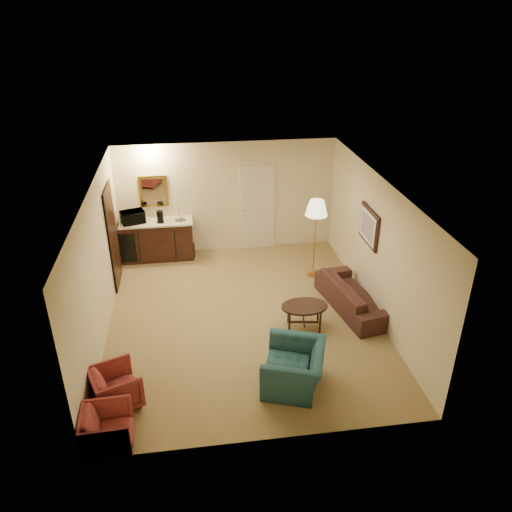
{
  "coord_description": "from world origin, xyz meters",
  "views": [
    {
      "loc": [
        -0.89,
        -7.86,
        5.36
      ],
      "look_at": [
        0.31,
        0.5,
        1.03
      ],
      "focal_mm": 35.0,
      "sensor_mm": 36.0,
      "label": 1
    }
  ],
  "objects_px": {
    "teal_armchair": "(294,362)",
    "microwave": "(132,216)",
    "waste_bin": "(189,251)",
    "coffee_maker": "(160,217)",
    "wetbar_cabinet": "(158,240)",
    "rose_chair_far": "(107,428)",
    "rose_chair_near": "(116,386)",
    "sofa": "(354,291)",
    "coffee_table": "(304,317)",
    "floor_lamp": "(315,239)"
  },
  "relations": [
    {
      "from": "rose_chair_near",
      "to": "rose_chair_far",
      "type": "distance_m",
      "value": 0.8
    },
    {
      "from": "sofa",
      "to": "rose_chair_near",
      "type": "xyz_separation_m",
      "value": [
        -4.27,
        -2.01,
        -0.04
      ]
    },
    {
      "from": "waste_bin",
      "to": "sofa",
      "type": "bearing_deg",
      "value": -40.43
    },
    {
      "from": "teal_armchair",
      "to": "microwave",
      "type": "bearing_deg",
      "value": -131.09
    },
    {
      "from": "floor_lamp",
      "to": "teal_armchair",
      "type": "bearing_deg",
      "value": -108.92
    },
    {
      "from": "sofa",
      "to": "rose_chair_far",
      "type": "relative_size",
      "value": 2.95
    },
    {
      "from": "teal_armchair",
      "to": "rose_chair_far",
      "type": "xyz_separation_m",
      "value": [
        -2.69,
        -0.83,
        -0.12
      ]
    },
    {
      "from": "wetbar_cabinet",
      "to": "rose_chair_far",
      "type": "xyz_separation_m",
      "value": [
        -0.5,
        -5.52,
        -0.13
      ]
    },
    {
      "from": "wetbar_cabinet",
      "to": "floor_lamp",
      "type": "distance_m",
      "value": 3.62
    },
    {
      "from": "coffee_table",
      "to": "floor_lamp",
      "type": "xyz_separation_m",
      "value": [
        0.65,
        1.91,
        0.63
      ]
    },
    {
      "from": "wetbar_cabinet",
      "to": "waste_bin",
      "type": "distance_m",
      "value": 0.76
    },
    {
      "from": "floor_lamp",
      "to": "coffee_maker",
      "type": "relative_size",
      "value": 6.43
    },
    {
      "from": "wetbar_cabinet",
      "to": "coffee_maker",
      "type": "xyz_separation_m",
      "value": [
        0.11,
        -0.07,
        0.6
      ]
    },
    {
      "from": "floor_lamp",
      "to": "wetbar_cabinet",
      "type": "bearing_deg",
      "value": 158.49
    },
    {
      "from": "wetbar_cabinet",
      "to": "rose_chair_near",
      "type": "xyz_separation_m",
      "value": [
        -0.47,
        -4.72,
        -0.12
      ]
    },
    {
      "from": "rose_chair_near",
      "to": "coffee_table",
      "type": "height_order",
      "value": "rose_chair_near"
    },
    {
      "from": "coffee_table",
      "to": "waste_bin",
      "type": "height_order",
      "value": "coffee_table"
    },
    {
      "from": "waste_bin",
      "to": "coffee_maker",
      "type": "height_order",
      "value": "coffee_maker"
    },
    {
      "from": "wetbar_cabinet",
      "to": "microwave",
      "type": "distance_m",
      "value": 0.81
    },
    {
      "from": "teal_armchair",
      "to": "microwave",
      "type": "xyz_separation_m",
      "value": [
        -2.69,
        4.68,
        0.64
      ]
    },
    {
      "from": "teal_armchair",
      "to": "rose_chair_far",
      "type": "height_order",
      "value": "teal_armchair"
    },
    {
      "from": "teal_armchair",
      "to": "coffee_maker",
      "type": "height_order",
      "value": "coffee_maker"
    },
    {
      "from": "rose_chair_near",
      "to": "coffee_table",
      "type": "bearing_deg",
      "value": -86.18
    },
    {
      "from": "microwave",
      "to": "rose_chair_near",
      "type": "bearing_deg",
      "value": -108.54
    },
    {
      "from": "teal_armchair",
      "to": "rose_chair_near",
      "type": "height_order",
      "value": "teal_armchair"
    },
    {
      "from": "floor_lamp",
      "to": "waste_bin",
      "type": "distance_m",
      "value": 3.02
    },
    {
      "from": "sofa",
      "to": "waste_bin",
      "type": "relative_size",
      "value": 5.85
    },
    {
      "from": "floor_lamp",
      "to": "coffee_table",
      "type": "bearing_deg",
      "value": -108.76
    },
    {
      "from": "coffee_maker",
      "to": "microwave",
      "type": "bearing_deg",
      "value": -176.71
    },
    {
      "from": "rose_chair_far",
      "to": "wetbar_cabinet",
      "type": "bearing_deg",
      "value": -7.22
    },
    {
      "from": "sofa",
      "to": "coffee_table",
      "type": "bearing_deg",
      "value": 104.43
    },
    {
      "from": "wetbar_cabinet",
      "to": "coffee_table",
      "type": "height_order",
      "value": "wetbar_cabinet"
    },
    {
      "from": "teal_armchair",
      "to": "coffee_table",
      "type": "distance_m",
      "value": 1.56
    },
    {
      "from": "sofa",
      "to": "coffee_maker",
      "type": "xyz_separation_m",
      "value": [
        -3.69,
        2.65,
        0.68
      ]
    },
    {
      "from": "rose_chair_far",
      "to": "microwave",
      "type": "relative_size",
      "value": 1.3
    },
    {
      "from": "sofa",
      "to": "coffee_maker",
      "type": "bearing_deg",
      "value": 43.81
    },
    {
      "from": "waste_bin",
      "to": "coffee_maker",
      "type": "relative_size",
      "value": 1.23
    },
    {
      "from": "coffee_maker",
      "to": "rose_chair_far",
      "type": "bearing_deg",
      "value": -87.89
    },
    {
      "from": "rose_chair_near",
      "to": "coffee_maker",
      "type": "xyz_separation_m",
      "value": [
        0.57,
        4.65,
        0.72
      ]
    },
    {
      "from": "coffee_table",
      "to": "waste_bin",
      "type": "distance_m",
      "value": 3.74
    },
    {
      "from": "coffee_table",
      "to": "wetbar_cabinet",
      "type": "bearing_deg",
      "value": 129.96
    },
    {
      "from": "waste_bin",
      "to": "coffee_maker",
      "type": "distance_m",
      "value": 1.07
    },
    {
      "from": "sofa",
      "to": "teal_armchair",
      "type": "height_order",
      "value": "teal_armchair"
    },
    {
      "from": "wetbar_cabinet",
      "to": "coffee_table",
      "type": "distance_m",
      "value": 4.21
    },
    {
      "from": "rose_chair_far",
      "to": "coffee_maker",
      "type": "xyz_separation_m",
      "value": [
        0.61,
        5.45,
        0.73
      ]
    },
    {
      "from": "microwave",
      "to": "coffee_maker",
      "type": "distance_m",
      "value": 0.61
    },
    {
      "from": "teal_armchair",
      "to": "sofa",
      "type": "bearing_deg",
      "value": 159.88
    },
    {
      "from": "floor_lamp",
      "to": "microwave",
      "type": "bearing_deg",
      "value": 161.24
    },
    {
      "from": "wetbar_cabinet",
      "to": "waste_bin",
      "type": "height_order",
      "value": "wetbar_cabinet"
    },
    {
      "from": "teal_armchair",
      "to": "coffee_table",
      "type": "bearing_deg",
      "value": 179.83
    }
  ]
}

